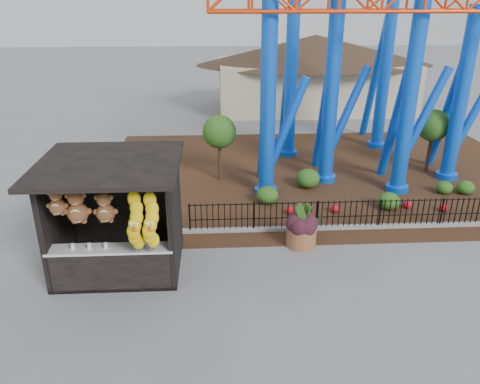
{
  "coord_description": "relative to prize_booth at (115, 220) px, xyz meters",
  "views": [
    {
      "loc": [
        -0.34,
        -10.07,
        6.92
      ],
      "look_at": [
        0.28,
        1.5,
        2.0
      ],
      "focal_mm": 35.0,
      "sensor_mm": 36.0,
      "label": 1
    }
  ],
  "objects": [
    {
      "name": "curb",
      "position": [
        6.97,
        2.11,
        -1.48
      ],
      "size": [
        18.0,
        0.18,
        0.12
      ],
      "primitive_type": "cube",
      "color": "gray",
      "rests_on": "ground"
    },
    {
      "name": "ground",
      "position": [
        2.97,
        -0.89,
        -1.54
      ],
      "size": [
        120.0,
        120.0,
        0.0
      ],
      "primitive_type": "plane",
      "color": "slate",
      "rests_on": "ground"
    },
    {
      "name": "potted_plant",
      "position": [
        5.42,
        1.62,
        -1.15
      ],
      "size": [
        0.88,
        0.83,
        0.77
      ],
      "primitive_type": "imported",
      "rotation": [
        0.0,
        0.0,
        0.42
      ],
      "color": "#295719",
      "rests_on": "ground"
    },
    {
      "name": "pavilion",
      "position": [
        8.97,
        19.11,
        1.53
      ],
      "size": [
        15.0,
        15.0,
        4.8
      ],
      "color": "#BFAD8C",
      "rests_on": "ground"
    },
    {
      "name": "mulch_bed",
      "position": [
        6.97,
        7.11,
        -1.53
      ],
      "size": [
        18.0,
        12.0,
        0.02
      ],
      "primitive_type": "cube",
      "color": "#331E11",
      "rests_on": "ground"
    },
    {
      "name": "terracotta_planter",
      "position": [
        5.1,
        1.16,
        -1.24
      ],
      "size": [
        1.09,
        1.09,
        0.59
      ],
      "primitive_type": "cylinder",
      "rotation": [
        0.0,
        0.0,
        -0.27
      ],
      "color": "brown",
      "rests_on": "ground"
    },
    {
      "name": "roller_coaster",
      "position": [
        8.09,
        7.34,
        4.91
      ],
      "size": [
        11.0,
        6.37,
        10.82
      ],
      "color": "blue",
      "rests_on": "ground"
    },
    {
      "name": "prize_booth",
      "position": [
        0.0,
        0.0,
        0.0
      ],
      "size": [
        3.5,
        3.4,
        3.12
      ],
      "color": "black",
      "rests_on": "ground"
    },
    {
      "name": "planter_foliage",
      "position": [
        5.1,
        1.16,
        -0.62
      ],
      "size": [
        0.7,
        0.7,
        0.64
      ],
      "primitive_type": "ellipsoid",
      "color": "black",
      "rests_on": "terracotta_planter"
    },
    {
      "name": "landscaping",
      "position": [
        7.44,
        4.62,
        -1.21
      ],
      "size": [
        8.19,
        3.01,
        0.73
      ],
      "color": "#295318",
      "rests_on": "mulch_bed"
    },
    {
      "name": "picket_fence",
      "position": [
        7.87,
        2.11,
        -1.04
      ],
      "size": [
        12.2,
        0.06,
        1.0
      ],
      "primitive_type": null,
      "color": "black",
      "rests_on": "ground"
    }
  ]
}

